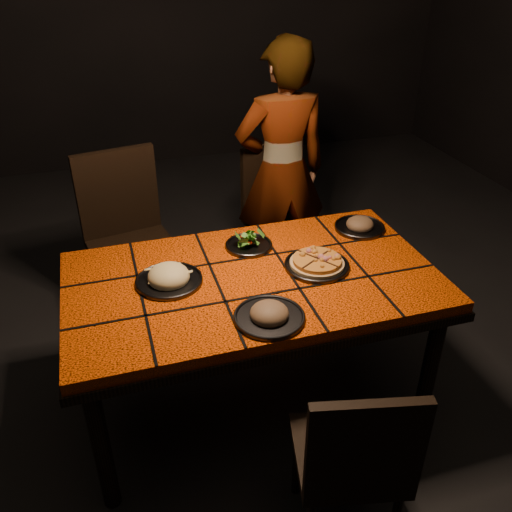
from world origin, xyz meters
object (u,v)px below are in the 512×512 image
object	(u,v)px
chair_far_right	(278,208)
plate_pasta	(169,278)
diner	(282,172)
dining_table	(253,291)
chair_near	(354,458)
plate_pizza	(317,264)
chair_far_left	(127,229)

from	to	relation	value
chair_far_right	plate_pasta	world-z (taller)	chair_far_right
diner	plate_pasta	xyz separation A→B (m)	(-0.84, -0.94, -0.01)
dining_table	diner	bearing A→B (deg)	64.19
chair_far_right	diner	xyz separation A→B (m)	(-0.00, -0.04, 0.26)
diner	chair_near	bearing A→B (deg)	78.54
chair_far_right	plate_pizza	xyz separation A→B (m)	(-0.19, -1.06, 0.24)
diner	plate_pizza	xyz separation A→B (m)	(-0.19, -1.01, -0.02)
dining_table	chair_far_right	world-z (taller)	chair_far_right
dining_table	chair_near	size ratio (longest dim) A/B	1.92
dining_table	plate_pizza	bearing A→B (deg)	-2.29
chair_far_left	chair_far_right	bearing A→B (deg)	-3.77
dining_table	chair_far_right	bearing A→B (deg)	65.12
chair_far_right	plate_pizza	bearing A→B (deg)	-112.52
dining_table	diner	size ratio (longest dim) A/B	1.03
dining_table	chair_near	world-z (taller)	chair_near
plate_pizza	plate_pasta	world-z (taller)	plate_pasta
plate_pizza	diner	bearing A→B (deg)	79.44
dining_table	chair_near	xyz separation A→B (m)	(0.12, -0.81, -0.19)
chair_far_left	plate_pasta	distance (m)	0.90
chair_far_left	chair_far_right	xyz separation A→B (m)	(0.95, 0.12, -0.06)
plate_pizza	chair_far_right	bearing A→B (deg)	79.83
dining_table	chair_far_left	bearing A→B (deg)	116.84
chair_far_left	diner	xyz separation A→B (m)	(0.95, 0.07, 0.21)
chair_near	diner	bearing A→B (deg)	-88.64
chair_far_right	plate_pizza	size ratio (longest dim) A/B	2.74
chair_far_right	diner	size ratio (longest dim) A/B	0.58
chair_near	plate_pasta	xyz separation A→B (m)	(-0.48, 0.86, 0.29)
chair_far_right	chair_near	bearing A→B (deg)	-113.45
dining_table	chair_far_left	world-z (taller)	chair_far_left
diner	plate_pizza	size ratio (longest dim) A/B	4.71
dining_table	chair_far_left	distance (m)	1.04
dining_table	plate_pasta	size ratio (longest dim) A/B	5.65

